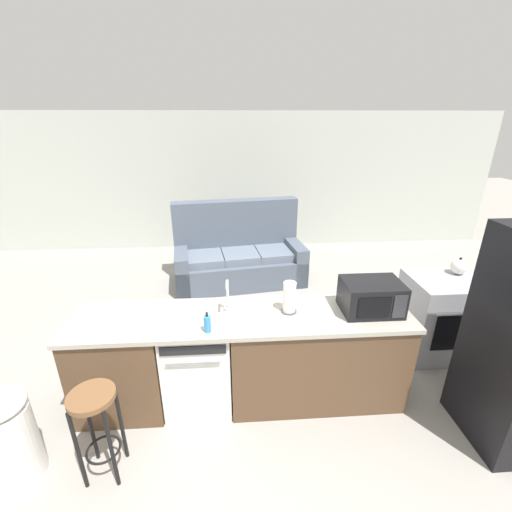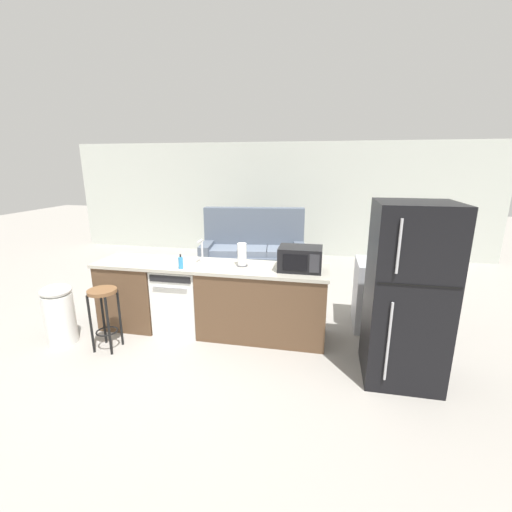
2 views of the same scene
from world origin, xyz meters
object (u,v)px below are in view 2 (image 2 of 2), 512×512
object	(u,v)px
bar_stool	(104,306)
refrigerator	(407,294)
stove_range	(385,295)
microwave	(300,259)
paper_towel_roll	(242,255)
kettle	(401,254)
couch	(253,253)
dishwasher	(181,298)
soap_bottle	(181,263)
trash_bin	(59,313)

from	to	relation	value
bar_stool	refrigerator	bearing A→B (deg)	2.16
stove_range	bar_stool	size ratio (longest dim) A/B	1.22
microwave	paper_towel_roll	xyz separation A→B (m)	(-0.71, 0.04, -0.00)
refrigerator	kettle	xyz separation A→B (m)	(0.17, 1.23, 0.09)
bar_stool	couch	size ratio (longest dim) A/B	0.35
refrigerator	couch	bearing A→B (deg)	124.86
dishwasher	paper_towel_roll	distance (m)	1.02
soap_bottle	couch	xyz separation A→B (m)	(0.30, 2.80, -0.58)
stove_range	paper_towel_roll	size ratio (longest dim) A/B	3.19
microwave	kettle	size ratio (longest dim) A/B	2.44
paper_towel_roll	trash_bin	size ratio (longest dim) A/B	0.38
kettle	trash_bin	world-z (taller)	kettle
bar_stool	kettle	bearing A→B (deg)	21.56
paper_towel_roll	kettle	distance (m)	2.06
paper_towel_roll	soap_bottle	bearing A→B (deg)	-159.75
trash_bin	couch	xyz separation A→B (m)	(1.70, 3.23, 0.02)
kettle	couch	size ratio (longest dim) A/B	0.10
couch	dishwasher	bearing A→B (deg)	-99.19
soap_bottle	kettle	distance (m)	2.80
stove_range	microwave	world-z (taller)	microwave
bar_stool	trash_bin	world-z (taller)	same
dishwasher	couch	world-z (taller)	couch
soap_bottle	bar_stool	size ratio (longest dim) A/B	0.24
refrigerator	microwave	xyz separation A→B (m)	(-1.08, 0.55, 0.15)
dishwasher	microwave	size ratio (longest dim) A/B	1.68
kettle	stove_range	bearing A→B (deg)	-142.29
microwave	paper_towel_roll	distance (m)	0.71
dishwasher	stove_range	distance (m)	2.66
soap_bottle	trash_bin	xyz separation A→B (m)	(-1.40, -0.43, -0.59)
bar_stool	trash_bin	xyz separation A→B (m)	(-0.63, 0.02, -0.16)
soap_bottle	paper_towel_roll	bearing A→B (deg)	20.25
dishwasher	trash_bin	size ratio (longest dim) A/B	1.14
stove_range	soap_bottle	size ratio (longest dim) A/B	5.11
microwave	trash_bin	size ratio (longest dim) A/B	0.68
stove_range	trash_bin	xyz separation A→B (m)	(-3.88, -1.20, -0.07)
bar_stool	paper_towel_roll	bearing A→B (deg)	25.78
stove_range	couch	distance (m)	2.98
dishwasher	kettle	world-z (taller)	kettle
refrigerator	couch	world-z (taller)	refrigerator
paper_towel_roll	soap_bottle	world-z (taller)	paper_towel_roll
stove_range	bar_stool	distance (m)	3.47
paper_towel_roll	kettle	xyz separation A→B (m)	(1.96, 0.64, -0.05)
paper_towel_roll	bar_stool	xyz separation A→B (m)	(-1.46, -0.71, -0.50)
microwave	soap_bottle	distance (m)	1.42
dishwasher	refrigerator	xyz separation A→B (m)	(2.60, -0.55, 0.47)
paper_towel_roll	bar_stool	distance (m)	1.70
paper_towel_roll	bar_stool	world-z (taller)	paper_towel_roll
stove_range	paper_towel_roll	bearing A→B (deg)	-163.95
paper_towel_roll	bar_stool	bearing A→B (deg)	-154.22
stove_range	paper_towel_roll	world-z (taller)	paper_towel_roll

